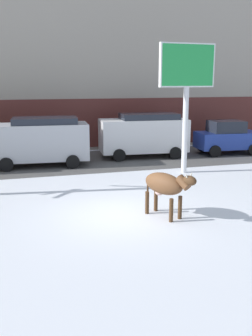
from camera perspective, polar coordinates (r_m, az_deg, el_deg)
name	(u,v)px	position (r m, az deg, el deg)	size (l,w,h in m)	color
ground_plane	(121,214)	(12.01, -0.76, -6.82)	(120.00, 120.00, 0.00)	white
road_strip	(78,162)	(19.85, -7.08, 0.95)	(60.00, 5.60, 0.01)	#514F4C
building_facade	(59,40)	(25.65, -9.78, 18.05)	(44.00, 6.10, 13.00)	#A39989
cow_brown	(165,185)	(11.57, 5.82, -2.49)	(1.21, 1.88, 1.54)	brown
billboard	(187,73)	(17.11, 8.96, 13.56)	(2.53, 0.33, 5.56)	silver
car_silver_van	(40,140)	(19.01, -12.54, 4.01)	(4.73, 2.38, 2.32)	#B7BABF
car_white_van	(144,134)	(20.81, 2.63, 5.03)	(4.73, 2.38, 2.32)	white
car_blue_hatchback	(227,137)	(22.49, 14.67, 4.39)	(3.62, 2.13, 1.86)	#233D9E
pedestrian_near_billboard	(77,135)	(23.01, -7.28, 4.76)	(0.36, 0.24, 1.73)	#282833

